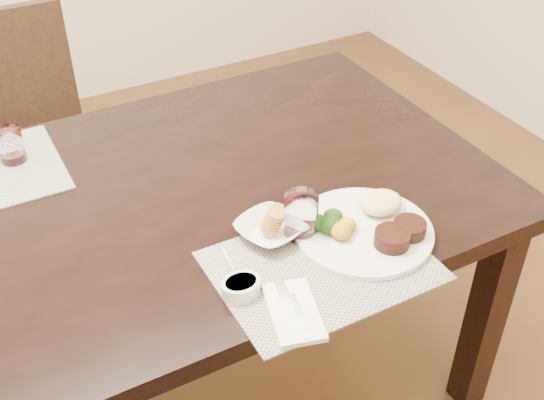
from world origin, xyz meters
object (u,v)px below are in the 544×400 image
chair_far (28,128)px  steak_knife (385,240)px  dinner_plate (370,226)px  wine_glass_near (301,217)px  cracker_bowl (270,229)px

chair_far → steak_knife: chair_far is taller
chair_far → dinner_plate: size_ratio=2.85×
dinner_plate → wine_glass_near: bearing=156.9°
chair_far → cracker_bowl: chair_far is taller
chair_far → wine_glass_near: size_ratio=8.52×
steak_knife → wine_glass_near: (-0.15, 0.11, 0.04)m
steak_knife → wine_glass_near: size_ratio=1.97×
steak_knife → wine_glass_near: wine_glass_near is taller
chair_far → cracker_bowl: (0.33, -1.18, 0.27)m
cracker_bowl → wine_glass_near: (0.06, -0.03, 0.03)m
cracker_bowl → chair_far: bearing=105.6°
cracker_bowl → wine_glass_near: bearing=-23.1°
chair_far → wine_glass_near: bearing=-71.9°
dinner_plate → steak_knife: (0.01, -0.04, -0.01)m
cracker_bowl → wine_glass_near: 0.08m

